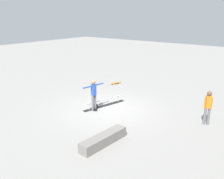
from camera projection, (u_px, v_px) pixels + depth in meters
ground_plane at (107, 109)px, 12.57m from camera, size 60.00×60.00×0.00m
grind_rail at (105, 103)px, 12.95m from camera, size 2.61×0.84×0.37m
skate_ledge at (104, 139)px, 9.11m from camera, size 2.16×0.59×0.38m
skater_main at (94, 93)px, 12.12m from camera, size 1.28×0.25×1.59m
skateboard_main at (95, 107)px, 12.61m from camera, size 0.75×0.65×0.09m
bystander_orange_shirt at (208, 106)px, 10.56m from camera, size 0.25×0.34×1.54m
loose_skateboard_orange at (116, 83)px, 17.04m from camera, size 0.82×0.40×0.09m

